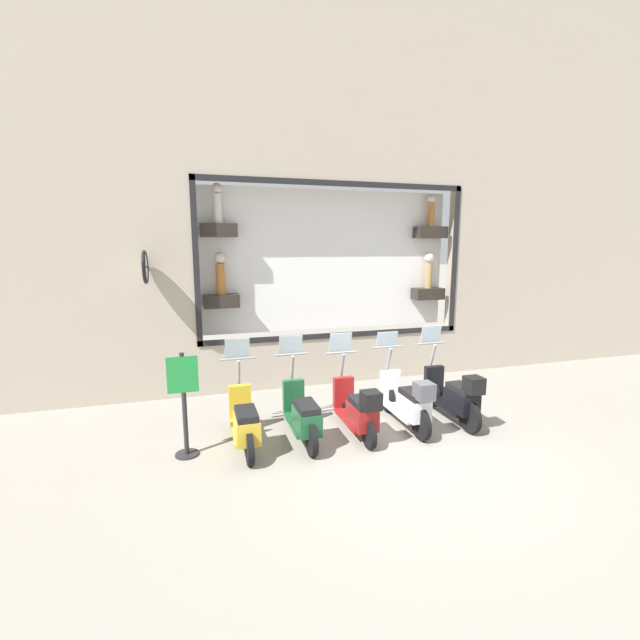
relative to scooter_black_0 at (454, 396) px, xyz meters
name	(u,v)px	position (x,y,z in m)	size (l,w,h in m)	color
ground_plane	(405,448)	(-0.70, 1.34, -0.49)	(120.00, 120.00, 0.00)	gray
building_facade	(334,154)	(2.91, 1.34, 4.64)	(1.24, 36.00, 10.03)	#ADA08E
scooter_black_0	(454,396)	(0.00, 0.00, 0.00)	(1.81, 0.60, 1.62)	black
scooter_white_1	(407,402)	(0.00, 0.94, -0.01)	(1.81, 0.60, 1.56)	black
scooter_red_2	(358,409)	(-0.02, 1.88, -0.03)	(1.79, 0.60, 1.59)	black
scooter_green_3	(302,415)	(0.05, 2.81, -0.05)	(1.80, 0.60, 1.60)	black
scooter_yellow_4	(245,422)	(0.05, 3.75, -0.06)	(1.80, 0.61, 1.60)	black
shop_sign_post	(184,401)	(0.05, 4.64, 0.38)	(0.36, 0.45, 1.61)	#232326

